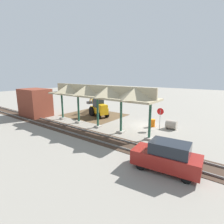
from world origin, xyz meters
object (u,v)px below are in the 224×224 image
object	(u,v)px
stop_sign	(160,114)
backhoe	(99,108)
brick_utility_building	(35,102)
traffic_barrel	(153,123)
concrete_pipe	(171,125)
distant_parked_car	(167,157)

from	to	relation	value
stop_sign	backhoe	world-z (taller)	backhoe
brick_utility_building	traffic_barrel	size ratio (longest dim) A/B	4.85
brick_utility_building	traffic_barrel	xyz separation A→B (m)	(-16.22, -5.25, -1.55)
backhoe	traffic_barrel	distance (m)	8.52
traffic_barrel	brick_utility_building	bearing A→B (deg)	17.93
backhoe	brick_utility_building	distance (m)	9.39
stop_sign	concrete_pipe	xyz separation A→B (m)	(-1.03, -0.91, -1.26)
backhoe	distant_parked_car	xyz separation A→B (m)	(-13.21, 8.51, -0.29)
backhoe	traffic_barrel	size ratio (longest dim) A/B	5.65
backhoe	brick_utility_building	world-z (taller)	brick_utility_building
concrete_pipe	brick_utility_building	world-z (taller)	brick_utility_building
backhoe	distant_parked_car	bearing A→B (deg)	147.20
distant_parked_car	traffic_barrel	distance (m)	9.74
concrete_pipe	traffic_barrel	size ratio (longest dim) A/B	1.35
backhoe	concrete_pipe	bearing A→B (deg)	-177.60
stop_sign	brick_utility_building	bearing A→B (deg)	15.53
traffic_barrel	distant_parked_car	bearing A→B (deg)	119.13
stop_sign	brick_utility_building	distance (m)	17.91
distant_parked_car	concrete_pipe	bearing A→B (deg)	-73.37
concrete_pipe	distant_parked_car	xyz separation A→B (m)	(-2.68, 8.96, 0.48)
brick_utility_building	traffic_barrel	distance (m)	17.12
backhoe	traffic_barrel	xyz separation A→B (m)	(-8.48, 0.02, -0.82)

